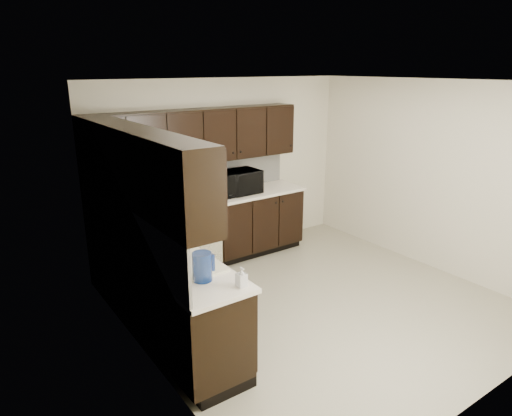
{
  "coord_description": "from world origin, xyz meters",
  "views": [
    {
      "loc": [
        -3.31,
        -3.5,
        2.65
      ],
      "look_at": [
        -0.42,
        0.6,
        1.08
      ],
      "focal_mm": 32.0,
      "sensor_mm": 36.0,
      "label": 1
    }
  ],
  "objects_px": {
    "blue_pitcher": "(202,267)",
    "toaster_oven": "(109,207)",
    "storage_bin": "(144,226)",
    "sink": "(182,269)",
    "microwave": "(238,182)"
  },
  "relations": [
    {
      "from": "sink",
      "to": "toaster_oven",
      "type": "relative_size",
      "value": 2.5
    },
    {
      "from": "toaster_oven",
      "to": "storage_bin",
      "type": "distance_m",
      "value": 0.86
    },
    {
      "from": "sink",
      "to": "blue_pitcher",
      "type": "relative_size",
      "value": 3.34
    },
    {
      "from": "microwave",
      "to": "blue_pitcher",
      "type": "bearing_deg",
      "value": -129.92
    },
    {
      "from": "storage_bin",
      "to": "microwave",
      "type": "bearing_deg",
      "value": 24.21
    },
    {
      "from": "microwave",
      "to": "storage_bin",
      "type": "xyz_separation_m",
      "value": [
        -1.69,
        -0.76,
        -0.08
      ]
    },
    {
      "from": "storage_bin",
      "to": "sink",
      "type": "bearing_deg",
      "value": -91.3
    },
    {
      "from": "microwave",
      "to": "toaster_oven",
      "type": "xyz_separation_m",
      "value": [
        -1.78,
        0.09,
        -0.06
      ]
    },
    {
      "from": "microwave",
      "to": "storage_bin",
      "type": "bearing_deg",
      "value": -156.4
    },
    {
      "from": "blue_pitcher",
      "to": "toaster_oven",
      "type": "bearing_deg",
      "value": 71.97
    },
    {
      "from": "sink",
      "to": "storage_bin",
      "type": "height_order",
      "value": "sink"
    },
    {
      "from": "blue_pitcher",
      "to": "storage_bin",
      "type": "bearing_deg",
      "value": 69.19
    },
    {
      "from": "toaster_oven",
      "to": "storage_bin",
      "type": "relative_size",
      "value": 0.73
    },
    {
      "from": "blue_pitcher",
      "to": "microwave",
      "type": "bearing_deg",
      "value": 30.97
    },
    {
      "from": "microwave",
      "to": "toaster_oven",
      "type": "height_order",
      "value": "microwave"
    }
  ]
}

